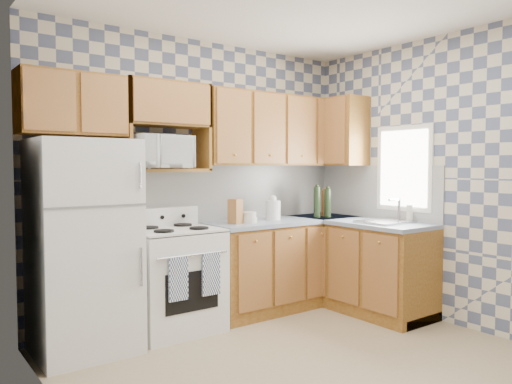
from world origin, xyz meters
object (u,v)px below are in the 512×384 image
Objects in this scene: stove_body at (174,281)px; microwave at (159,152)px; refrigerator at (83,246)px; electric_kettle at (273,210)px.

stove_body is 1.16m from microwave.
stove_body is (0.80, 0.03, -0.39)m from refrigerator.
refrigerator reaches higher than stove_body.
refrigerator reaches higher than electric_kettle.
electric_kettle is at bearing -14.81° from microwave.
electric_kettle is at bearing 2.24° from stove_body.
microwave is (-0.07, 0.13, 1.15)m from stove_body.
microwave is 1.37m from electric_kettle.
refrigerator is at bearing -179.02° from microwave.
microwave reaches higher than refrigerator.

